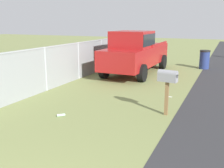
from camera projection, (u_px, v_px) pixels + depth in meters
The scene contains 6 objects.
mailbox at pixel (168, 79), 7.07m from camera, with size 0.28×0.54×1.26m.
pickup_truck at pixel (135, 51), 12.80m from camera, with size 5.39×2.13×2.09m.
trash_bin at pixel (204, 59), 14.29m from camera, with size 0.55×0.55×1.01m.
fence_section at pixel (78, 59), 11.70m from camera, with size 14.00×0.07×1.63m.
litter_bottle_far_scatter at pixel (61, 115), 7.17m from camera, with size 0.07×0.07×0.22m, color #B2D8BF.
litter_wrapper_midfield_a at pixel (170, 97), 9.03m from camera, with size 0.12×0.08×0.01m, color silver.
Camera 1 is at (-1.09, -2.22, 2.52)m, focal length 42.17 mm.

